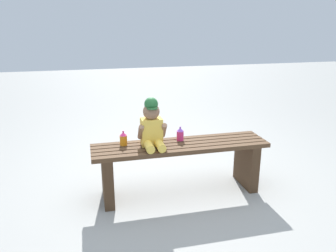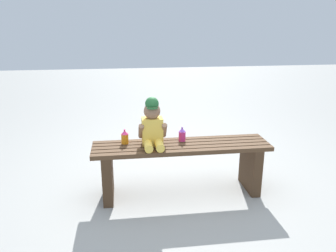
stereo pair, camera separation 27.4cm
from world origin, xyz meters
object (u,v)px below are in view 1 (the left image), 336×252
(sippy_cup_left, at_px, (123,138))
(sippy_cup_right, at_px, (180,134))
(child_figure, at_px, (152,125))
(park_bench, at_px, (180,161))

(sippy_cup_left, bearing_deg, sippy_cup_right, 0.00)
(child_figure, distance_m, sippy_cup_right, 0.29)
(park_bench, xyz_separation_m, sippy_cup_left, (-0.47, 0.08, 0.21))
(sippy_cup_left, distance_m, sippy_cup_right, 0.49)
(park_bench, height_order, child_figure, child_figure)
(park_bench, relative_size, sippy_cup_left, 11.95)
(sippy_cup_left, relative_size, sippy_cup_right, 1.00)
(sippy_cup_left, bearing_deg, park_bench, -9.87)
(child_figure, bearing_deg, sippy_cup_right, 15.32)
(child_figure, height_order, sippy_cup_left, child_figure)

